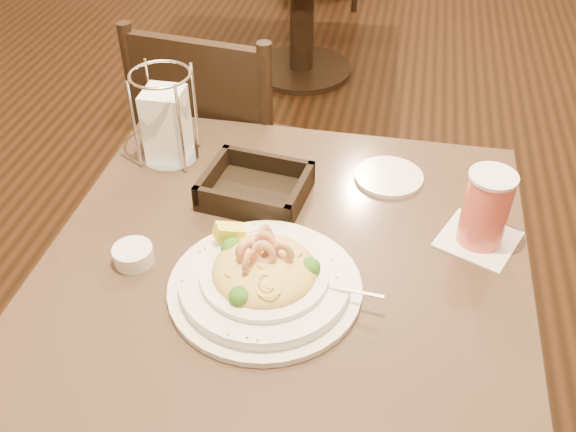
% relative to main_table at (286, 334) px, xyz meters
% --- Properties ---
extents(main_table, '(0.90, 0.90, 0.72)m').
position_rel_main_table_xyz_m(main_table, '(0.00, 0.00, 0.00)').
color(main_table, black).
rests_on(main_table, ground).
extents(dining_chair_near, '(0.47, 0.47, 0.93)m').
position_rel_main_table_xyz_m(dining_chair_near, '(-0.30, 0.62, 0.00)').
color(dining_chair_near, black).
rests_on(dining_chair_near, ground).
extents(pasta_bowl, '(0.38, 0.34, 0.11)m').
position_rel_main_table_xyz_m(pasta_bowl, '(-0.02, -0.09, 0.26)').
color(pasta_bowl, white).
rests_on(pasta_bowl, main_table).
extents(drink_glass, '(0.18, 0.18, 0.16)m').
position_rel_main_table_xyz_m(drink_glass, '(0.36, 0.11, 0.30)').
color(drink_glass, white).
rests_on(drink_glass, main_table).
extents(bread_basket, '(0.23, 0.20, 0.06)m').
position_rel_main_table_xyz_m(bread_basket, '(-0.10, 0.16, 0.25)').
color(bread_basket, black).
rests_on(bread_basket, main_table).
extents(napkin_caddy, '(0.13, 0.13, 0.21)m').
position_rel_main_table_xyz_m(napkin_caddy, '(-0.32, 0.27, 0.32)').
color(napkin_caddy, silver).
rests_on(napkin_caddy, main_table).
extents(side_plate, '(0.20, 0.20, 0.01)m').
position_rel_main_table_xyz_m(side_plate, '(0.17, 0.28, 0.23)').
color(side_plate, white).
rests_on(side_plate, main_table).
extents(butter_ramekin, '(0.10, 0.10, 0.03)m').
position_rel_main_table_xyz_m(butter_ramekin, '(-0.27, -0.07, 0.24)').
color(butter_ramekin, white).
rests_on(butter_ramekin, main_table).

